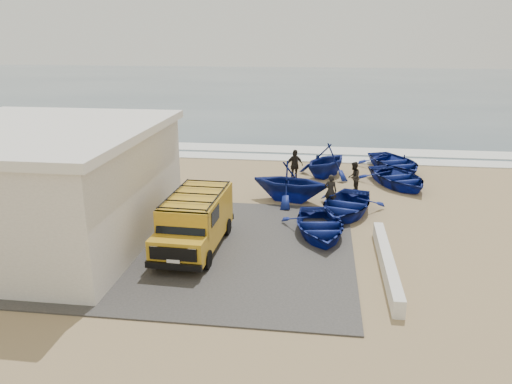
{
  "coord_description": "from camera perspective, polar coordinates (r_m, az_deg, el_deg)",
  "views": [
    {
      "loc": [
        2.7,
        -18.33,
        7.48
      ],
      "look_at": [
        0.1,
        1.16,
        1.2
      ],
      "focal_mm": 35.0,
      "sensor_mm": 36.0,
      "label": 1
    }
  ],
  "objects": [
    {
      "name": "building",
      "position": [
        19.98,
        -23.46,
        0.77
      ],
      "size": [
        8.4,
        9.4,
        4.3
      ],
      "color": "silver",
      "rests_on": "ground"
    },
    {
      "name": "parapet",
      "position": [
        17.1,
        14.72,
        -7.84
      ],
      "size": [
        0.35,
        6.0,
        0.55
      ],
      "primitive_type": "cube",
      "color": "silver",
      "rests_on": "ground"
    },
    {
      "name": "boat_far_left",
      "position": [
        27.3,
        8.01,
        3.59
      ],
      "size": [
        4.33,
        4.48,
        1.81
      ],
      "primitive_type": "imported",
      "rotation": [
        0.0,
        0.0,
        -0.56
      ],
      "color": "navy",
      "rests_on": "ground"
    },
    {
      "name": "boat_mid_right",
      "position": [
        26.46,
        15.92,
        1.58
      ],
      "size": [
        4.5,
        5.11,
        0.88
      ],
      "primitive_type": "imported",
      "rotation": [
        0.0,
        0.0,
        0.42
      ],
      "color": "navy",
      "rests_on": "ground"
    },
    {
      "name": "ground",
      "position": [
        19.98,
        -0.74,
        -4.28
      ],
      "size": [
        160.0,
        160.0,
        0.0
      ],
      "primitive_type": "plane",
      "color": "#9D845B"
    },
    {
      "name": "fisherman_front",
      "position": [
        22.5,
        8.52,
        0.11
      ],
      "size": [
        0.58,
        0.41,
        1.51
      ],
      "primitive_type": "imported",
      "rotation": [
        0.0,
        0.0,
        3.06
      ],
      "color": "black",
      "rests_on": "ground"
    },
    {
      "name": "surf_wash",
      "position": [
        33.78,
        2.83,
        4.92
      ],
      "size": [
        180.0,
        2.2,
        0.04
      ],
      "primitive_type": "cube",
      "color": "white",
      "rests_on": "ground"
    },
    {
      "name": "fisherman_middle",
      "position": [
        24.86,
        11.1,
        1.68
      ],
      "size": [
        0.76,
        0.87,
        1.52
      ],
      "primitive_type": "imported",
      "rotation": [
        0.0,
        0.0,
        -1.86
      ],
      "color": "black",
      "rests_on": "ground"
    },
    {
      "name": "slab",
      "position": [
        18.56,
        -7.79,
        -6.15
      ],
      "size": [
        12.0,
        10.0,
        0.05
      ],
      "primitive_type": "cube",
      "color": "#3F3D3A",
      "rests_on": "ground"
    },
    {
      "name": "boat_mid_left",
      "position": [
        23.1,
        3.94,
        1.21
      ],
      "size": [
        4.15,
        3.79,
        1.88
      ],
      "primitive_type": "imported",
      "rotation": [
        0.0,
        0.0,
        1.35
      ],
      "color": "navy",
      "rests_on": "ground"
    },
    {
      "name": "boat_near_left",
      "position": [
        19.4,
        7.25,
        -3.84
      ],
      "size": [
        3.32,
        4.25,
        0.8
      ],
      "primitive_type": "imported",
      "rotation": [
        0.0,
        0.0,
        0.15
      ],
      "color": "navy",
      "rests_on": "ground"
    },
    {
      "name": "ocean",
      "position": [
        74.76,
        5.61,
        11.88
      ],
      "size": [
        180.0,
        88.0,
        0.01
      ],
      "primitive_type": "cube",
      "color": "#385166",
      "rests_on": "ground"
    },
    {
      "name": "van",
      "position": [
        18.06,
        -6.98,
        -3.16
      ],
      "size": [
        2.05,
        4.78,
        2.02
      ],
      "rotation": [
        0.0,
        0.0,
        -0.04
      ],
      "color": "gold",
      "rests_on": "ground"
    },
    {
      "name": "fisherman_back",
      "position": [
        26.22,
        4.42,
        3.02
      ],
      "size": [
        1.07,
        0.89,
        1.72
      ],
      "primitive_type": "imported",
      "rotation": [
        0.0,
        0.0,
        0.56
      ],
      "color": "black",
      "rests_on": "ground"
    },
    {
      "name": "boat_near_right",
      "position": [
        21.81,
        10.19,
        -1.46
      ],
      "size": [
        3.95,
        4.76,
        0.85
      ],
      "primitive_type": "imported",
      "rotation": [
        0.0,
        0.0,
        -0.28
      ],
      "color": "navy",
      "rests_on": "ground"
    },
    {
      "name": "boat_far_right",
      "position": [
        29.45,
        15.58,
        3.25
      ],
      "size": [
        4.62,
        5.31,
        0.92
      ],
      "primitive_type": "imported",
      "rotation": [
        0.0,
        0.0,
        0.39
      ],
      "color": "navy",
      "rests_on": "ground"
    },
    {
      "name": "surf_line",
      "position": [
        31.35,
        2.44,
        3.94
      ],
      "size": [
        180.0,
        1.6,
        0.06
      ],
      "primitive_type": "cube",
      "color": "white",
      "rests_on": "ground"
    }
  ]
}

